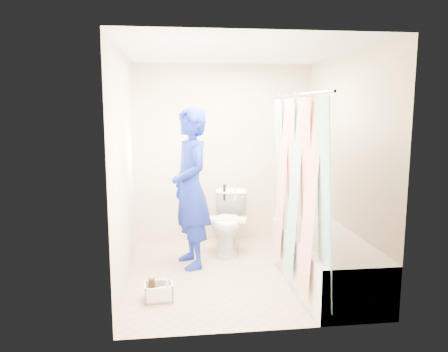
{
  "coord_description": "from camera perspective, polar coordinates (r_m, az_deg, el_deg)",
  "views": [
    {
      "loc": [
        -0.72,
        -4.6,
        1.83
      ],
      "look_at": [
        -0.1,
        0.42,
        1.03
      ],
      "focal_mm": 35.0,
      "sensor_mm": 36.0,
      "label": 1
    }
  ],
  "objects": [
    {
      "name": "shower_curtain",
      "position": [
        4.43,
        9.4,
        -1.67
      ],
      "size": [
        0.06,
        1.75,
        1.8
      ],
      "primitive_type": "cube",
      "color": "white",
      "rests_on": "curtain_rod"
    },
    {
      "name": "tank_internals",
      "position": [
        5.7,
        0.43,
        -1.92
      ],
      "size": [
        0.18,
        0.08,
        0.25
      ],
      "color": "black",
      "rests_on": "toilet"
    },
    {
      "name": "wall_right",
      "position": [
        5.02,
        15.54,
        1.46
      ],
      "size": [
        0.02,
        2.6,
        2.4
      ],
      "primitive_type": "cube",
      "color": "beige",
      "rests_on": "ground"
    },
    {
      "name": "wall_left",
      "position": [
        4.66,
        -12.84,
        1.01
      ],
      "size": [
        0.02,
        2.6,
        2.4
      ],
      "primitive_type": "cube",
      "color": "beige",
      "rests_on": "ground"
    },
    {
      "name": "wall_back",
      "position": [
        5.97,
        -0.05,
        2.95
      ],
      "size": [
        2.4,
        0.02,
        2.4
      ],
      "primitive_type": "cube",
      "color": "beige",
      "rests_on": "ground"
    },
    {
      "name": "curtain_rod",
      "position": [
        4.35,
        9.71,
        10.45
      ],
      "size": [
        0.02,
        1.9,
        0.02
      ],
      "primitive_type": "cylinder",
      "rotation": [
        1.57,
        0.0,
        0.0
      ],
      "color": "silver",
      "rests_on": "wall_back"
    },
    {
      "name": "cleaning_caddy",
      "position": [
        4.36,
        -8.41,
        -14.8
      ],
      "size": [
        0.29,
        0.24,
        0.21
      ],
      "rotation": [
        0.0,
        0.0,
        0.07
      ],
      "color": "white",
      "rests_on": "ground"
    },
    {
      "name": "bathtub",
      "position": [
        4.72,
        13.07,
        -10.55
      ],
      "size": [
        0.7,
        1.75,
        0.5
      ],
      "color": "silver",
      "rests_on": "ground"
    },
    {
      "name": "wall_front",
      "position": [
        3.43,
        5.24,
        -1.62
      ],
      "size": [
        2.4,
        0.02,
        2.4
      ],
      "primitive_type": "cube",
      "color": "beige",
      "rests_on": "ground"
    },
    {
      "name": "ceiling",
      "position": [
        4.69,
        1.96,
        15.98
      ],
      "size": [
        2.4,
        2.6,
        0.02
      ],
      "primitive_type": "cube",
      "color": "silver",
      "rests_on": "wall_back"
    },
    {
      "name": "plumber",
      "position": [
        4.99,
        -4.38,
        -1.61
      ],
      "size": [
        0.6,
        0.76,
        1.83
      ],
      "primitive_type": "imported",
      "rotation": [
        0.0,
        0.0,
        -1.3
      ],
      "color": "navy",
      "rests_on": "ground"
    },
    {
      "name": "floor",
      "position": [
        5.0,
        1.81,
        -12.47
      ],
      "size": [
        2.6,
        2.6,
        0.0
      ],
      "primitive_type": "plane",
      "color": "tan",
      "rests_on": "ground"
    },
    {
      "name": "tank_lid",
      "position": [
        5.45,
        0.46,
        -5.71
      ],
      "size": [
        0.5,
        0.31,
        0.04
      ],
      "primitive_type": "cube",
      "rotation": [
        0.0,
        0.0,
        -0.25
      ],
      "color": "white",
      "rests_on": "toilet"
    },
    {
      "name": "toilet",
      "position": [
        5.58,
        0.62,
        -6.05
      ],
      "size": [
        0.6,
        0.83,
        0.76
      ],
      "primitive_type": "imported",
      "rotation": [
        0.0,
        0.0,
        -0.25
      ],
      "color": "white",
      "rests_on": "ground"
    }
  ]
}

